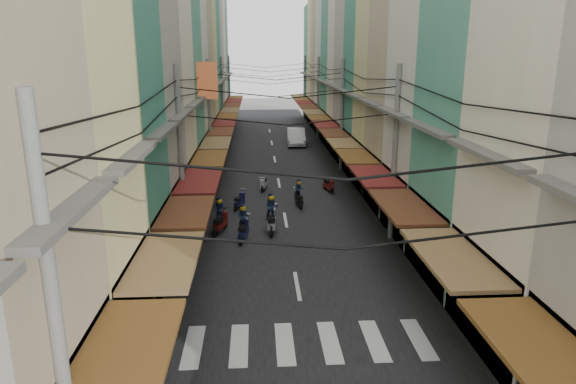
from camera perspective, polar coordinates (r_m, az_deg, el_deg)
name	(u,v)px	position (r m, az deg, el deg)	size (l,w,h in m)	color
ground	(293,265)	(21.84, 0.61, -8.14)	(160.00, 160.00, 0.00)	slate
road	(276,164)	(40.94, -1.39, 3.08)	(10.00, 80.00, 0.02)	black
sidewalk_left	(193,165)	(41.22, -10.47, 2.94)	(3.00, 80.00, 0.06)	gray
sidewalk_right	(356,163)	(41.67, 7.59, 3.20)	(3.00, 80.00, 0.06)	gray
crosswalk	(307,342)	(16.52, 2.17, -16.37)	(7.55, 2.40, 0.01)	silver
building_row_left	(159,35)	(37.12, -14.13, 16.57)	(7.80, 67.67, 23.70)	silver
building_row_right	(391,41)	(37.62, 11.37, 16.14)	(7.80, 68.98, 22.59)	#3E8974
utility_poles	(278,84)	(35.08, -1.15, 11.89)	(10.20, 66.13, 8.20)	gray
white_car	(296,145)	(49.70, 0.90, 5.26)	(5.54, 2.17, 1.96)	white
bicycle	(467,261)	(23.54, 19.31, -7.27)	(0.62, 1.64, 1.13)	black
moving_scooters	(263,212)	(27.08, -2.85, -2.22)	(6.84, 10.82, 2.01)	black
parked_scooters	(436,294)	(19.09, 16.09, -10.82)	(12.86, 13.73, 1.02)	black
pedestrians	(201,220)	(24.56, -9.60, -3.07)	(13.64, 26.78, 2.24)	#2B212C
market_umbrella	(499,270)	(17.87, 22.38, -8.03)	(2.12, 2.12, 2.24)	#B2B2B7
traffic_sign	(464,247)	(18.62, 18.98, -5.82)	(0.10, 0.67, 3.06)	gray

